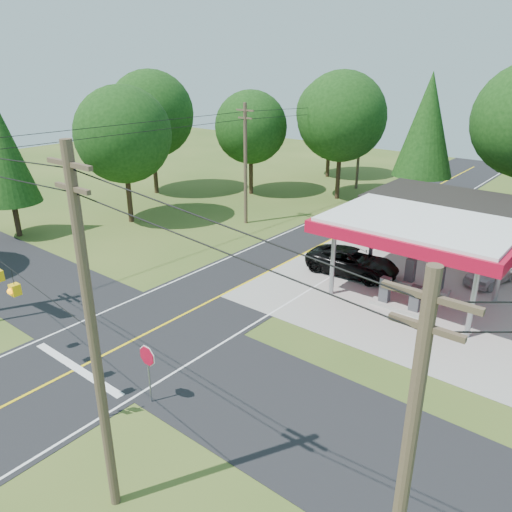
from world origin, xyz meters
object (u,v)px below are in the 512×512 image
Objects in this scene: gas_canopy at (420,230)px; suv_car at (352,262)px; octagonal_stop_sign at (147,360)px; sedan_car at (492,272)px.

gas_canopy is 1.76× the size of suv_car.
octagonal_stop_sign is at bearing -105.69° from gas_canopy.
gas_canopy is at bearing -106.00° from sedan_car.
octagonal_stop_sign reaches higher than sedan_car.
suv_car is at bearing -136.47° from sedan_car.
gas_canopy is 5.74m from suv_car.
suv_car is 8.67m from sedan_car.
octagonal_stop_sign reaches higher than suv_car.
sedan_car is (3.00, 5.32, -3.54)m from gas_canopy.
gas_canopy is 2.49× the size of sedan_car.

